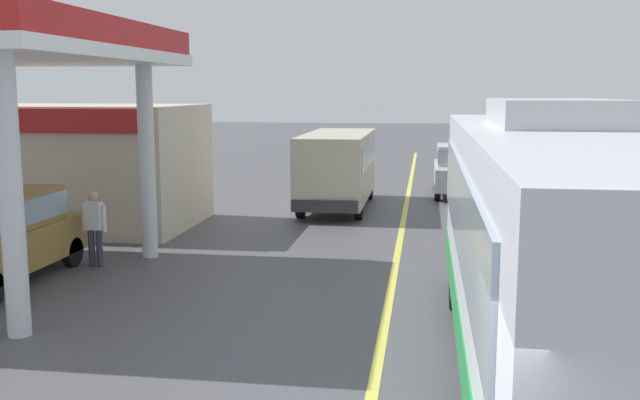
{
  "coord_description": "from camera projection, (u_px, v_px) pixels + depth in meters",
  "views": [
    {
      "loc": [
        0.6,
        -4.16,
        3.8
      ],
      "look_at": [
        -1.5,
        10.0,
        1.6
      ],
      "focal_mm": 40.09,
      "sensor_mm": 36.0,
      "label": 1
    }
  ],
  "objects": [
    {
      "name": "car_trailing_behind_bus",
      "position": [
        458.0,
        167.0,
        26.17
      ],
      "size": [
        1.7,
        4.2,
        1.82
      ],
      "color": "#B2B2B7",
      "rests_on": "ground"
    },
    {
      "name": "pedestrian_by_shop",
      "position": [
        94.0,
        224.0,
        15.44
      ],
      "size": [
        0.55,
        0.22,
        1.66
      ],
      "color": "#33333F",
      "rests_on": "ground"
    },
    {
      "name": "minibus_opposing_lane",
      "position": [
        338.0,
        163.0,
        23.14
      ],
      "size": [
        2.04,
        6.13,
        2.44
      ],
      "color": "#BFB799",
      "rests_on": "ground"
    },
    {
      "name": "coach_bus_main",
      "position": [
        562.0,
        258.0,
        8.95
      ],
      "size": [
        2.6,
        11.04,
        3.69
      ],
      "color": "silver",
      "rests_on": "ground"
    },
    {
      "name": "gas_station_roadside",
      "position": [
        30.0,
        137.0,
        18.08
      ],
      "size": [
        9.1,
        11.95,
        5.1
      ],
      "color": "#B21E1E",
      "rests_on": "ground"
    },
    {
      "name": "car_at_pump",
      "position": [
        0.0,
        232.0,
        14.17
      ],
      "size": [
        1.7,
        4.2,
        1.82
      ],
      "color": "olive",
      "rests_on": "ground"
    },
    {
      "name": "lane_divider_stripe",
      "position": [
        401.0,
        232.0,
        19.4
      ],
      "size": [
        0.16,
        50.0,
        0.01
      ],
      "primitive_type": "cube",
      "color": "#D8CC4C",
      "rests_on": "ground"
    },
    {
      "name": "ground",
      "position": [
        407.0,
        203.0,
        24.29
      ],
      "size": [
        120.0,
        120.0,
        0.0
      ],
      "primitive_type": "plane",
      "color": "#4C4C51"
    }
  ]
}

